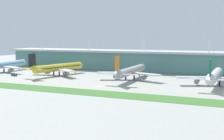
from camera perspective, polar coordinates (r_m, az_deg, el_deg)
ground_plane at (r=197.62m, az=-2.57°, el=-3.01°), size 600.00×600.00×0.00m
terminal_building at (r=285.19m, az=6.23°, el=1.70°), size 288.00×34.00×27.85m
airliner_nearest at (r=292.14m, az=-19.59°, el=0.86°), size 48.67×70.82×18.90m
airliner_near_middle at (r=256.29m, az=-9.96°, el=0.44°), size 47.81×61.20×18.90m
airliner_center at (r=226.84m, az=3.44°, el=-0.20°), size 48.74×65.87×18.90m
airliner_far_middle at (r=209.59m, az=18.37°, el=-1.01°), size 48.79×63.67×18.90m
taxiway_stripe_west at (r=238.43m, az=-17.92°, el=-1.73°), size 28.00×0.70×0.04m
taxiway_stripe_mid_west at (r=217.14m, az=-11.26°, el=-2.29°), size 28.00×0.70×0.04m
taxiway_stripe_centre at (r=199.42m, az=-3.28°, el=-2.93°), size 28.00×0.70×0.04m
taxiway_stripe_mid_east at (r=186.26m, az=6.04°, el=-3.59°), size 28.00×0.70×0.04m
taxiway_stripe_east at (r=178.70m, az=16.47°, el=-4.22°), size 28.00×0.70×0.04m
grass_verge at (r=178.53m, az=-5.79°, el=-4.00°), size 300.00×18.00×0.10m
pushback_tug at (r=261.25m, az=-17.56°, el=-0.82°), size 4.62×2.89×1.85m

